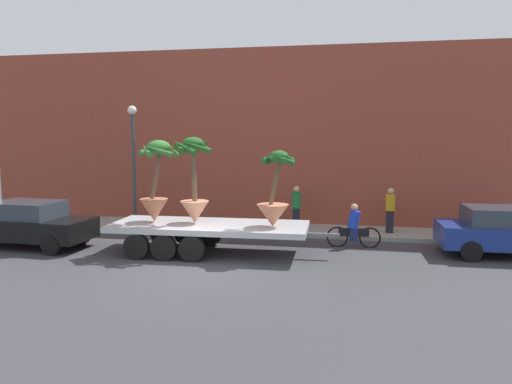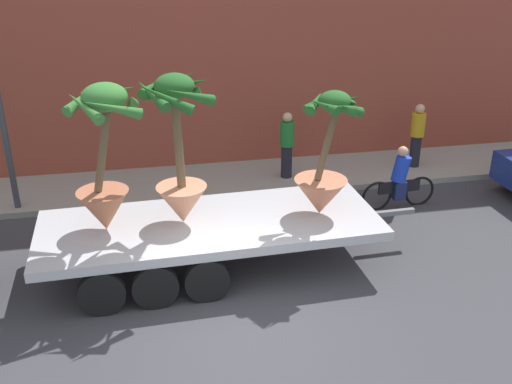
{
  "view_description": "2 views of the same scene",
  "coord_description": "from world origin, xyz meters",
  "px_view_note": "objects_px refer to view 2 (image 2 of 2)",
  "views": [
    {
      "loc": [
        4.25,
        -12.82,
        3.9
      ],
      "look_at": [
        1.13,
        2.9,
        1.96
      ],
      "focal_mm": 34.14,
      "sensor_mm": 36.0,
      "label": 1
    },
    {
      "loc": [
        -1.34,
        -7.72,
        6.01
      ],
      "look_at": [
        0.61,
        2.15,
        1.48
      ],
      "focal_mm": 41.32,
      "sensor_mm": 36.0,
      "label": 2
    }
  ],
  "objects_px": {
    "potted_palm_front": "(324,168)",
    "pedestrian_far_left": "(417,134)",
    "potted_palm_rear": "(104,166)",
    "flatbed_trailer": "(197,232)",
    "potted_palm_middle": "(179,157)",
    "pedestrian_near_gate": "(287,144)",
    "cyclist": "(400,181)"
  },
  "relations": [
    {
      "from": "flatbed_trailer",
      "to": "cyclist",
      "type": "relative_size",
      "value": 4.03
    },
    {
      "from": "pedestrian_near_gate",
      "to": "pedestrian_far_left",
      "type": "bearing_deg",
      "value": 1.09
    },
    {
      "from": "potted_palm_front",
      "to": "pedestrian_far_left",
      "type": "bearing_deg",
      "value": 45.71
    },
    {
      "from": "flatbed_trailer",
      "to": "cyclist",
      "type": "bearing_deg",
      "value": 20.22
    },
    {
      "from": "potted_palm_middle",
      "to": "cyclist",
      "type": "height_order",
      "value": "potted_palm_middle"
    },
    {
      "from": "potted_palm_middle",
      "to": "pedestrian_far_left",
      "type": "distance_m",
      "value": 7.58
    },
    {
      "from": "pedestrian_far_left",
      "to": "potted_palm_rear",
      "type": "bearing_deg",
      "value": -154.09
    },
    {
      "from": "potted_palm_front",
      "to": "potted_palm_middle",
      "type": "bearing_deg",
      "value": 177.11
    },
    {
      "from": "flatbed_trailer",
      "to": "potted_palm_middle",
      "type": "xyz_separation_m",
      "value": [
        -0.25,
        0.07,
        1.5
      ]
    },
    {
      "from": "pedestrian_far_left",
      "to": "flatbed_trailer",
      "type": "bearing_deg",
      "value": -148.4
    },
    {
      "from": "flatbed_trailer",
      "to": "potted_palm_rear",
      "type": "relative_size",
      "value": 2.75
    },
    {
      "from": "potted_palm_rear",
      "to": "potted_palm_front",
      "type": "distance_m",
      "value": 3.99
    },
    {
      "from": "potted_palm_rear",
      "to": "cyclist",
      "type": "relative_size",
      "value": 1.47
    },
    {
      "from": "pedestrian_far_left",
      "to": "potted_palm_front",
      "type": "bearing_deg",
      "value": -134.29
    },
    {
      "from": "potted_palm_rear",
      "to": "potted_palm_middle",
      "type": "bearing_deg",
      "value": 0.91
    },
    {
      "from": "cyclist",
      "to": "potted_palm_rear",
      "type": "bearing_deg",
      "value": -164.81
    },
    {
      "from": "cyclist",
      "to": "pedestrian_near_gate",
      "type": "height_order",
      "value": "pedestrian_near_gate"
    },
    {
      "from": "potted_palm_rear",
      "to": "flatbed_trailer",
      "type": "bearing_deg",
      "value": -1.86
    },
    {
      "from": "potted_palm_middle",
      "to": "potted_palm_front",
      "type": "relative_size",
      "value": 1.17
    },
    {
      "from": "potted_palm_rear",
      "to": "potted_palm_middle",
      "type": "xyz_separation_m",
      "value": [
        1.3,
        0.02,
        0.05
      ]
    },
    {
      "from": "flatbed_trailer",
      "to": "pedestrian_far_left",
      "type": "xyz_separation_m",
      "value": [
        6.22,
        3.83,
        0.27
      ]
    },
    {
      "from": "pedestrian_far_left",
      "to": "pedestrian_near_gate",
      "type": "bearing_deg",
      "value": -178.91
    },
    {
      "from": "pedestrian_far_left",
      "to": "potted_palm_middle",
      "type": "bearing_deg",
      "value": -149.88
    },
    {
      "from": "potted_palm_front",
      "to": "pedestrian_far_left",
      "type": "height_order",
      "value": "potted_palm_front"
    },
    {
      "from": "potted_palm_rear",
      "to": "cyclist",
      "type": "xyz_separation_m",
      "value": [
        6.43,
        1.75,
        -1.55
      ]
    },
    {
      "from": "flatbed_trailer",
      "to": "pedestrian_far_left",
      "type": "height_order",
      "value": "pedestrian_far_left"
    },
    {
      "from": "pedestrian_near_gate",
      "to": "flatbed_trailer",
      "type": "bearing_deg",
      "value": -125.38
    },
    {
      "from": "pedestrian_near_gate",
      "to": "cyclist",
      "type": "bearing_deg",
      "value": -41.62
    },
    {
      "from": "flatbed_trailer",
      "to": "potted_palm_front",
      "type": "xyz_separation_m",
      "value": [
        2.42,
        -0.06,
        1.13
      ]
    },
    {
      "from": "flatbed_trailer",
      "to": "pedestrian_near_gate",
      "type": "relative_size",
      "value": 4.33
    },
    {
      "from": "potted_palm_middle",
      "to": "cyclist",
      "type": "bearing_deg",
      "value": 18.59
    },
    {
      "from": "potted_palm_rear",
      "to": "pedestrian_far_left",
      "type": "relative_size",
      "value": 1.58
    }
  ]
}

